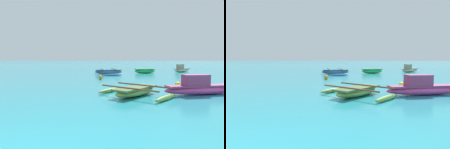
% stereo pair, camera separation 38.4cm
% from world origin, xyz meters
% --- Properties ---
extents(moored_boat_0, '(2.55, 2.08, 0.94)m').
position_xyz_m(moored_boat_0, '(9.80, 22.27, 0.33)').
color(moored_boat_0, beige).
rests_on(moored_boat_0, ground_plane).
extents(moored_boat_1, '(2.44, 1.28, 0.49)m').
position_xyz_m(moored_boat_1, '(5.14, 20.08, 0.27)').
color(moored_boat_1, green).
rests_on(moored_boat_1, ground_plane).
extents(moored_boat_2, '(2.97, 4.85, 0.52)m').
position_xyz_m(moored_boat_2, '(1.23, 19.04, 0.25)').
color(moored_boat_2, teal).
rests_on(moored_boat_2, ground_plane).
extents(moored_boat_3, '(4.09, 1.49, 0.92)m').
position_xyz_m(moored_boat_3, '(6.00, 7.46, 0.32)').
color(moored_boat_3, '#E04697').
rests_on(moored_boat_3, ground_plane).
extents(moored_boat_4, '(3.48, 3.30, 0.44)m').
position_xyz_m(moored_boat_4, '(2.87, 7.05, 0.21)').
color(moored_boat_4, '#77A248').
rests_on(moored_boat_4, ground_plane).
extents(mooring_buoy_0, '(0.33, 0.33, 0.33)m').
position_xyz_m(mooring_buoy_0, '(5.45, 9.52, 0.16)').
color(mooring_buoy_0, yellow).
rests_on(mooring_buoy_0, ground_plane).
extents(mooring_buoy_2, '(0.32, 0.32, 0.32)m').
position_xyz_m(mooring_buoy_2, '(0.79, 13.80, 0.16)').
color(mooring_buoy_2, orange).
rests_on(mooring_buoy_2, ground_plane).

